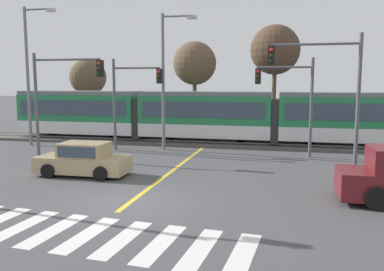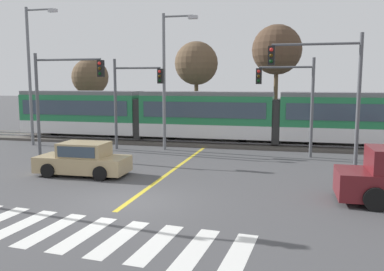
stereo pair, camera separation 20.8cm
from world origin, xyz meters
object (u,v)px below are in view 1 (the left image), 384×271
at_px(bare_tree_far_west, 88,77).
at_px(bare_tree_east, 275,50).
at_px(street_lamp_west, 30,68).
at_px(street_lamp_centre, 166,73).
at_px(sedan_crossing, 83,160).
at_px(traffic_light_mid_left, 59,88).
at_px(bare_tree_west, 195,64).
at_px(light_rail_tram, 206,114).
at_px(traffic_light_far_left, 131,91).
at_px(traffic_light_far_right, 291,93).
at_px(traffic_light_mid_right, 327,81).

bearing_deg(bare_tree_far_west, bare_tree_east, -4.47).
height_order(street_lamp_west, street_lamp_centre, street_lamp_west).
bearing_deg(bare_tree_east, bare_tree_far_west, 175.53).
height_order(street_lamp_centre, bare_tree_east, bare_tree_east).
height_order(sedan_crossing, street_lamp_centre, street_lamp_centre).
bearing_deg(traffic_light_mid_left, street_lamp_west, 139.68).
distance_m(traffic_light_mid_left, bare_tree_west, 12.79).
bearing_deg(bare_tree_far_west, street_lamp_west, -85.52).
bearing_deg(traffic_light_mid_left, bare_tree_west, 66.49).
distance_m(traffic_light_mid_left, street_lamp_west, 5.78).
distance_m(light_rail_tram, traffic_light_far_left, 5.70).
relative_size(traffic_light_far_right, street_lamp_centre, 0.67).
bearing_deg(light_rail_tram, sedan_crossing, -107.73).
relative_size(light_rail_tram, traffic_light_far_left, 4.92).
bearing_deg(street_lamp_centre, traffic_light_mid_left, -141.84).
bearing_deg(street_lamp_centre, traffic_light_mid_right, -24.72).
bearing_deg(bare_tree_east, traffic_light_mid_right, -76.50).
bearing_deg(bare_tree_east, street_lamp_centre, -128.91).
bearing_deg(bare_tree_west, traffic_light_far_right, -47.30).
relative_size(sedan_crossing, bare_tree_far_west, 0.67).
height_order(light_rail_tram, bare_tree_far_west, bare_tree_far_west).
height_order(light_rail_tram, traffic_light_far_left, traffic_light_far_left).
height_order(street_lamp_west, bare_tree_east, street_lamp_west).
bearing_deg(traffic_light_mid_right, light_rail_tram, 134.71).
bearing_deg(bare_tree_east, bare_tree_west, -178.88).
bearing_deg(bare_tree_east, traffic_light_far_right, -81.28).
distance_m(traffic_light_mid_right, street_lamp_centre, 10.10).
bearing_deg(traffic_light_mid_left, light_rail_tram, 46.11).
bearing_deg(traffic_light_mid_left, bare_tree_east, 46.05).
bearing_deg(traffic_light_mid_right, traffic_light_far_left, 161.95).
distance_m(light_rail_tram, traffic_light_mid_left, 10.08).
relative_size(street_lamp_centre, bare_tree_east, 0.98).
relative_size(street_lamp_west, street_lamp_centre, 1.09).
xyz_separation_m(traffic_light_far_left, street_lamp_west, (-7.17, 0.23, 1.49)).
relative_size(traffic_light_far_left, bare_tree_west, 0.76).
bearing_deg(traffic_light_far_left, bare_tree_east, 44.52).
bearing_deg(traffic_light_far_left, sedan_crossing, -85.82).
height_order(traffic_light_far_left, bare_tree_west, bare_tree_west).
distance_m(bare_tree_west, bare_tree_east, 6.33).
relative_size(traffic_light_far_left, bare_tree_east, 0.66).
bearing_deg(bare_tree_far_west, light_rail_tram, -26.27).
relative_size(street_lamp_west, bare_tree_west, 1.22).
height_order(traffic_light_far_right, street_lamp_west, street_lamp_west).
bearing_deg(traffic_light_mid_left, traffic_light_far_right, 15.34).
bearing_deg(bare_tree_far_west, sedan_crossing, -63.30).
xyz_separation_m(light_rail_tram, sedan_crossing, (-3.48, -10.88, -1.35)).
height_order(traffic_light_far_right, street_lamp_centre, street_lamp_centre).
distance_m(street_lamp_west, bare_tree_west, 12.30).
height_order(traffic_light_far_left, traffic_light_mid_left, traffic_light_mid_left).
height_order(bare_tree_far_west, bare_tree_west, bare_tree_west).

